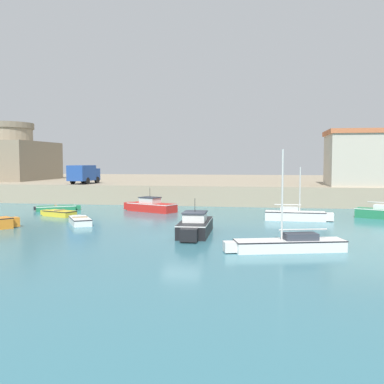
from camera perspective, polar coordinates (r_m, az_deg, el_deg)
The scene contains 12 objects.
ground_plane at distance 29.23m, azimuth -1.33°, elevation -5.69°, with size 200.00×200.00×0.00m, color teal.
quay_seawall at distance 67.93m, azimuth 4.88°, elevation 0.76°, with size 120.00×40.00×2.16m, color gray.
sailboat_white_0 at distance 38.00m, azimuth 13.09°, elevation -2.85°, with size 5.52×1.62×4.40m.
sailboat_white_1 at distance 25.13m, azimuth 12.13°, elevation -6.45°, with size 6.69×3.00×5.54m.
motorboat_red_2 at distance 43.70m, azimuth -5.31°, elevation -1.77°, with size 5.75×3.72×2.30m.
dinghy_yellow_3 at distance 41.57m, azimuth -16.59°, elevation -2.58°, with size 3.63×2.32×0.58m.
dinghy_white_4 at distance 36.04m, azimuth -14.07°, elevation -3.51°, with size 2.93×3.87×0.59m.
motorboat_black_5 at distance 29.88m, azimuth 0.38°, elevation -4.34°, with size 2.07×6.09×2.45m.
dinghy_green_8 at distance 46.33m, azimuth -16.79°, elevation -1.94°, with size 4.11×3.03×0.55m.
fortress at distance 70.03m, azimuth -22.88°, elevation 4.12°, with size 12.40×12.40×8.09m.
harbor_shed_near_wharf at distance 52.51m, azimuth 21.16°, elevation 4.06°, with size 8.36×7.22×6.06m.
truck_on_quay at distance 54.86m, azimuth -13.58°, elevation 2.29°, with size 2.62×4.52×2.20m.
Camera 1 is at (5.40, -28.30, 4.93)m, focal length 42.00 mm.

